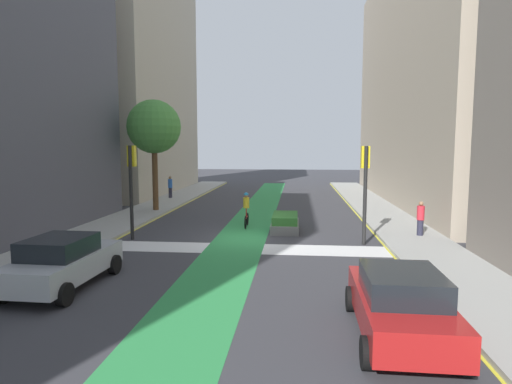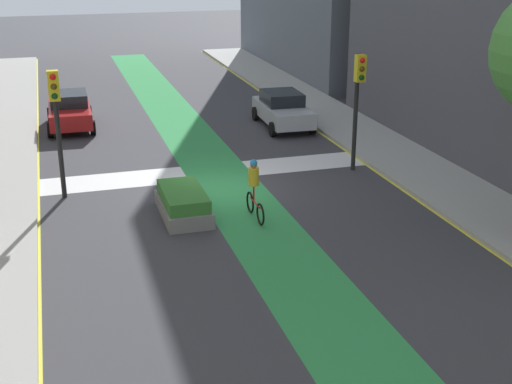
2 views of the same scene
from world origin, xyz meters
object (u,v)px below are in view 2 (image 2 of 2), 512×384
object	(u,v)px
traffic_signal_near_left	(358,91)
car_red_right_near	(70,110)
traffic_signal_near_right	(56,110)
median_planter	(183,203)
car_silver_left_near	(283,109)
cyclist_in_lane	(254,188)

from	to	relation	value
traffic_signal_near_left	car_red_right_near	world-z (taller)	traffic_signal_near_left
traffic_signal_near_right	car_red_right_near	world-z (taller)	traffic_signal_near_right
traffic_signal_near_left	median_planter	xyz separation A→B (m)	(6.90, 2.57, -2.60)
car_silver_left_near	median_planter	bearing A→B (deg)	55.70
cyclist_in_lane	car_red_right_near	bearing A→B (deg)	-68.85
car_red_right_near	cyclist_in_lane	xyz separation A→B (m)	(-4.92, 12.73, 0.17)
traffic_signal_near_right	car_red_right_near	distance (m)	9.61
car_red_right_near	median_planter	distance (m)	12.30
car_red_right_near	median_planter	xyz separation A→B (m)	(-2.86, 11.95, -0.40)
traffic_signal_near_left	car_red_right_near	distance (m)	13.72
car_silver_left_near	cyclist_in_lane	size ratio (longest dim) A/B	2.29
traffic_signal_near_right	cyclist_in_lane	world-z (taller)	traffic_signal_near_right
traffic_signal_near_right	cyclist_in_lane	xyz separation A→B (m)	(-5.54, 3.38, -2.01)
car_red_right_near	cyclist_in_lane	size ratio (longest dim) A/B	2.28
car_red_right_near	cyclist_in_lane	bearing A→B (deg)	111.15
traffic_signal_near_left	car_red_right_near	xyz separation A→B (m)	(9.76, -9.38, -2.20)
traffic_signal_near_left	cyclist_in_lane	bearing A→B (deg)	34.63
cyclist_in_lane	car_silver_left_near	bearing A→B (deg)	-113.14
car_silver_left_near	car_red_right_near	distance (m)	9.61
traffic_signal_near_left	median_planter	distance (m)	7.81
median_planter	cyclist_in_lane	bearing A→B (deg)	159.48
traffic_signal_near_right	median_planter	xyz separation A→B (m)	(-3.48, 2.61, -2.58)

